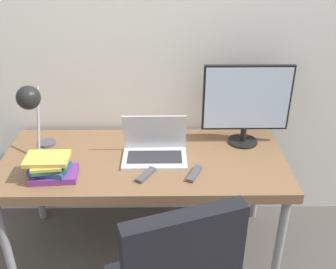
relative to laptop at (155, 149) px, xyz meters
The scene contains 8 objects.
wall_back 0.69m from the laptop, 98.95° to the left, with size 8.00×0.05×2.60m.
desk 0.13m from the laptop, 168.08° to the right, with size 1.69×0.74×0.70m.
laptop is the anchor object (origin of this frame).
monitor 0.63m from the laptop, 17.62° to the left, with size 0.54×0.19×0.51m.
desk_lamp 0.75m from the laptop, behind, with size 0.13×0.30×0.46m.
book_stack 0.60m from the laptop, 159.96° to the right, with size 0.28×0.20×0.13m.
tv_remote 0.21m from the laptop, 102.47° to the right, with size 0.11×0.15×0.02m.
media_remote 0.30m from the laptop, 41.44° to the right, with size 0.10×0.16×0.02m.
Camera 1 is at (0.12, -1.63, 1.94)m, focal length 42.00 mm.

